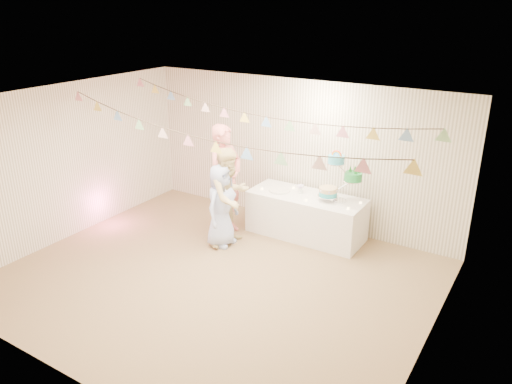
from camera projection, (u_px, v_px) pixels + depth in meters
The scene contains 24 objects.
floor at pixel (216, 279), 7.35m from camera, with size 6.00×6.00×0.00m, color brown.
ceiling at pixel (210, 103), 6.41m from camera, with size 6.00×6.00×0.00m, color white.
back_wall at pixel (297, 153), 8.86m from camera, with size 6.00×6.00×0.00m, color silver.
front_wall at pixel (61, 277), 4.90m from camera, with size 6.00×6.00×0.00m, color silver.
left_wall at pixel (69, 162), 8.36m from camera, with size 5.00×5.00×0.00m, color silver.
right_wall at pixel (436, 251), 5.40m from camera, with size 5.00×5.00×0.00m, color silver.
table at pixel (306, 216), 8.57m from camera, with size 1.98×0.79×0.74m, color white.
cake_stand at pixel (340, 178), 8.06m from camera, with size 0.72×0.42×0.81m, color silver, non-canonical shape.
cake_bottom at pixel (329, 195), 8.20m from camera, with size 0.31×0.31×0.15m, color #26A8B4, non-canonical shape.
cake_middle at pixel (352, 181), 8.05m from camera, with size 0.27×0.27×0.22m, color #1C8039, non-canonical shape.
cake_top_tier at pixel (336, 164), 7.98m from camera, with size 0.25×0.25×0.19m, color #3DA8C2, non-canonical shape.
platter at pixel (279, 190), 8.64m from camera, with size 0.37×0.37×0.02m, color white.
posy at pixel (300, 188), 8.52m from camera, with size 0.14×0.14×0.16m, color white, non-canonical shape.
person_adult_a at pixel (225, 180), 8.50m from camera, with size 0.71×0.46×1.93m, color #E07775.
person_adult_b at pixel (230, 197), 8.16m from camera, with size 0.80×0.63×1.66m, color beige.
person_child at pixel (221, 205), 8.15m from camera, with size 0.68×0.45×1.40m, color #ACBEF3.
bunting_back at pixel (255, 108), 7.37m from camera, with size 5.60×1.10×0.40m, color pink, non-canonical shape.
bunting_front at pixel (201, 127), 6.35m from camera, with size 5.60×0.90×0.36m, color #72A5E5, non-canonical shape.
tealight_0 at pixel (262, 189), 8.71m from camera, with size 0.04×0.04×0.03m, color #FFD88C.
tealight_1 at pixel (293, 188), 8.74m from camera, with size 0.04×0.04×0.03m, color #FFD88C.
tealight_2 at pixel (306, 200), 8.21m from camera, with size 0.04×0.04×0.03m, color #FFD88C.
tealight_3 at pixel (331, 195), 8.43m from camera, with size 0.04×0.04×0.03m, color #FFD88C.
tealight_4 at pixel (348, 208), 7.88m from camera, with size 0.04×0.04×0.03m, color #FFD88C.
tealight_5 at pixel (361, 203), 8.10m from camera, with size 0.04×0.04×0.03m, color #FFD88C.
Camera 1 is at (3.89, -5.11, 3.84)m, focal length 35.00 mm.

